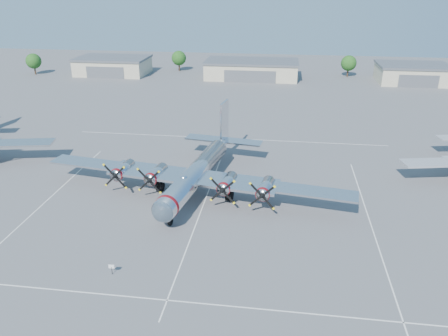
# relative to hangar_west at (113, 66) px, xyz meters

# --- Properties ---
(ground) EXTENTS (260.00, 260.00, 0.00)m
(ground) POSITION_rel_hangar_west_xyz_m (45.00, -81.96, -2.71)
(ground) COLOR #57575A
(ground) RESTS_ON ground
(parking_lines) EXTENTS (60.00, 50.08, 0.01)m
(parking_lines) POSITION_rel_hangar_west_xyz_m (45.00, -83.71, -2.71)
(parking_lines) COLOR silver
(parking_lines) RESTS_ON ground
(hangar_west) EXTENTS (22.60, 14.60, 5.40)m
(hangar_west) POSITION_rel_hangar_west_xyz_m (0.00, 0.00, 0.00)
(hangar_west) COLOR #B3AA8E
(hangar_west) RESTS_ON ground
(hangar_center) EXTENTS (28.60, 14.60, 5.40)m
(hangar_center) POSITION_rel_hangar_west_xyz_m (45.00, -0.00, -0.00)
(hangar_center) COLOR #B3AA8E
(hangar_center) RESTS_ON ground
(hangar_east) EXTENTS (20.60, 14.60, 5.40)m
(hangar_east) POSITION_rel_hangar_west_xyz_m (93.00, 0.00, 0.00)
(hangar_east) COLOR #B3AA8E
(hangar_east) RESTS_ON ground
(tree_far_west) EXTENTS (4.80, 4.80, 6.64)m
(tree_far_west) POSITION_rel_hangar_west_xyz_m (-25.00, -3.96, 1.51)
(tree_far_west) COLOR #382619
(tree_far_west) RESTS_ON ground
(tree_west) EXTENTS (4.80, 4.80, 6.64)m
(tree_west) POSITION_rel_hangar_west_xyz_m (20.00, 8.04, 1.51)
(tree_west) COLOR #382619
(tree_west) RESTS_ON ground
(tree_east) EXTENTS (4.80, 4.80, 6.64)m
(tree_east) POSITION_rel_hangar_west_xyz_m (75.00, 6.04, 1.51)
(tree_east) COLOR #382619
(tree_east) RESTS_ON ground
(main_bomber_b29) EXTENTS (49.16, 37.35, 9.93)m
(main_bomber_b29) POSITION_rel_hangar_west_xyz_m (43.47, -79.75, -2.71)
(main_bomber_b29) COLOR silver
(main_bomber_b29) RESTS_ON ground
(info_placard) EXTENTS (0.63, 0.07, 1.20)m
(info_placard) POSITION_rel_hangar_west_xyz_m (38.23, -100.77, -1.87)
(info_placard) COLOR black
(info_placard) RESTS_ON ground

